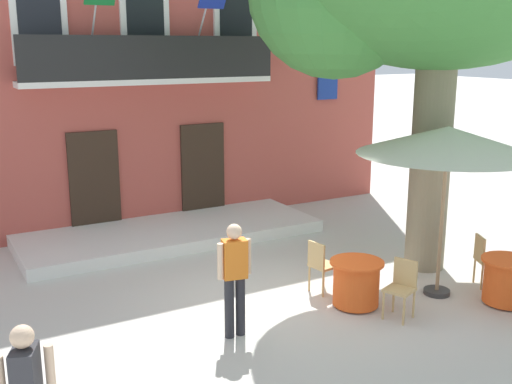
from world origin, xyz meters
The scene contains 10 objects.
ground_plane centered at (0.00, 0.00, 0.00)m, with size 120.00×120.00×0.00m, color beige.
building_facade centered at (-0.09, 6.99, 3.75)m, with size 13.00×5.09×7.50m.
entrance_step_platform centered at (-0.09, 3.83, 0.12)m, with size 6.39×2.35×0.25m, color silver.
cafe_table_near_tree centered at (1.18, -0.95, 0.39)m, with size 0.86×0.86×0.76m.
cafe_chair_near_tree_0 centered at (1.53, -1.62, 0.53)m, with size 0.52×0.52×0.91m.
cafe_chair_near_tree_1 centered at (1.00, -0.22, 0.53)m, with size 0.45×0.45×0.91m.
cafe_table_middle centered at (3.37, -2.08, 0.39)m, with size 0.86×0.86×0.76m.
cafe_chair_middle_1 centered at (3.65, -1.38, 0.53)m, with size 0.54×0.54×0.91m.
cafe_umbrella centered at (2.68, -1.25, 2.61)m, with size 2.90×2.90×2.85m.
pedestrian_mid_plaza centered at (-1.00, -0.93, 0.95)m, with size 0.53×0.28×1.69m.
Camera 1 is at (-4.77, -8.24, 4.11)m, focal length 43.26 mm.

